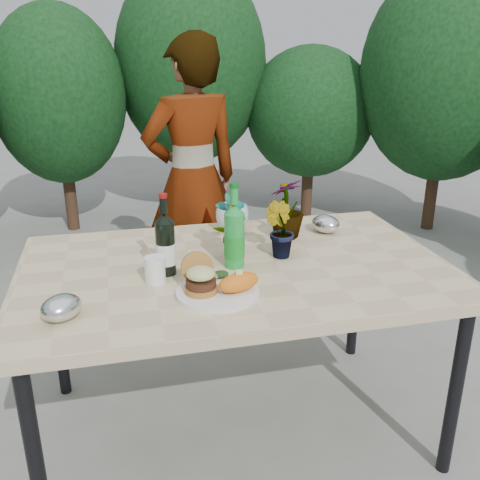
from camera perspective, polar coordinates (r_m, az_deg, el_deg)
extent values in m
plane|color=slate|center=(2.42, -0.47, -19.23)|extent=(80.00, 80.00, 0.00)
cube|color=beige|center=(2.03, -0.53, -3.19)|extent=(1.60, 1.00, 0.04)
cylinder|color=black|center=(1.86, -21.01, -21.06)|extent=(0.05, 0.05, 0.71)
cylinder|color=black|center=(2.15, 21.98, -14.77)|extent=(0.05, 0.05, 0.71)
cylinder|color=black|center=(2.55, -18.92, -8.54)|extent=(0.05, 0.05, 0.71)
cylinder|color=black|center=(2.77, 12.23, -5.39)|extent=(0.05, 0.05, 0.71)
cylinder|color=#382316|center=(4.81, -17.53, 3.55)|extent=(0.10, 0.10, 0.42)
ellipsoid|color=#18481C|center=(4.64, -18.77, 14.38)|extent=(1.06, 1.06, 1.41)
cylinder|color=#382316|center=(5.03, -4.85, 5.64)|extent=(0.10, 0.10, 0.50)
ellipsoid|color=#18481C|center=(4.86, -5.26, 18.21)|extent=(1.30, 1.30, 1.69)
cylinder|color=#382316|center=(5.01, 7.12, 4.78)|extent=(0.10, 0.10, 0.38)
ellipsoid|color=#18481C|center=(4.86, 7.52, 13.38)|extent=(1.13, 1.13, 1.13)
cylinder|color=#382316|center=(4.88, 19.58, 3.67)|extent=(0.10, 0.10, 0.44)
ellipsoid|color=#18481C|center=(4.71, 21.20, 16.28)|extent=(1.36, 1.36, 1.71)
cylinder|color=white|center=(1.79, -2.41, -5.59)|extent=(0.28, 0.28, 0.01)
cylinder|color=#B7722D|center=(1.78, -4.17, -5.26)|extent=(0.11, 0.11, 0.02)
cylinder|color=#472314|center=(1.77, -4.18, -4.60)|extent=(0.10, 0.10, 0.02)
ellipsoid|color=beige|center=(1.75, -4.21, -3.58)|extent=(0.10, 0.10, 0.04)
cylinder|color=#B7722D|center=(1.82, -4.59, -2.95)|extent=(0.11, 0.06, 0.11)
ellipsoid|color=orange|center=(1.77, -0.14, -4.53)|extent=(0.17, 0.12, 0.06)
ellipsoid|color=olive|center=(1.86, -2.96, -3.86)|extent=(0.04, 0.04, 0.02)
ellipsoid|color=#193814|center=(1.87, -2.08, -3.68)|extent=(0.06, 0.04, 0.03)
cylinder|color=black|center=(1.93, -7.94, -0.88)|extent=(0.07, 0.07, 0.20)
cylinder|color=white|center=(1.93, -7.91, -1.42)|extent=(0.07, 0.07, 0.08)
cone|color=black|center=(1.89, -8.11, 2.37)|extent=(0.07, 0.07, 0.03)
cylinder|color=black|center=(1.88, -8.18, 3.67)|extent=(0.03, 0.03, 0.06)
cylinder|color=maroon|center=(1.87, -8.23, 4.70)|extent=(0.03, 0.03, 0.01)
cylinder|color=green|center=(1.97, -0.60, -0.04)|extent=(0.07, 0.07, 0.21)
cylinder|color=#198C26|center=(1.98, -0.60, -0.60)|extent=(0.08, 0.08, 0.08)
cone|color=green|center=(1.93, -0.62, 3.34)|extent=(0.07, 0.07, 0.04)
cylinder|color=green|center=(1.92, -0.62, 4.74)|extent=(0.03, 0.03, 0.06)
cylinder|color=#0C5919|center=(1.91, -0.63, 5.86)|extent=(0.03, 0.03, 0.02)
cylinder|color=white|center=(1.88, -9.06, -3.15)|extent=(0.07, 0.07, 0.09)
imported|color=#286121|center=(2.07, -0.90, 1.57)|extent=(0.15, 0.13, 0.24)
imported|color=#1C501B|center=(2.07, 4.22, 1.07)|extent=(0.15, 0.15, 0.22)
imported|color=#236021|center=(2.27, 5.03, 3.40)|extent=(0.19, 0.19, 0.26)
imported|color=silver|center=(2.37, -0.84, 2.39)|extent=(0.18, 0.18, 0.11)
ellipsoid|color=silver|center=(1.72, -18.53, -6.84)|extent=(0.17, 0.17, 0.08)
ellipsoid|color=silver|center=(2.37, 9.13, 1.71)|extent=(0.16, 0.17, 0.08)
imported|color=#94624A|center=(3.08, -5.08, 6.42)|extent=(0.66, 0.51, 1.59)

